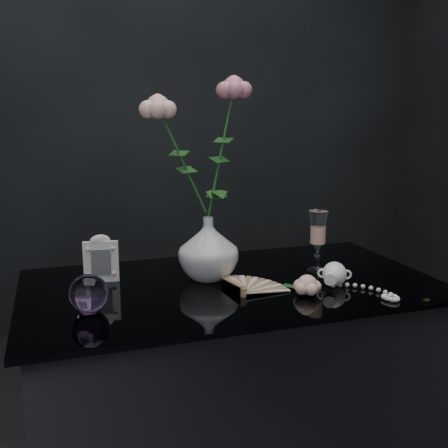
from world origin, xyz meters
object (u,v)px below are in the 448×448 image
object	(u,v)px
wine_glass	(318,242)
paperweight	(89,293)
loose_rose	(307,285)
picture_frame	(101,258)
vase	(208,248)
pearl_jar	(335,273)

from	to	relation	value
wine_glass	paperweight	size ratio (longest dim) A/B	2.01
wine_glass	loose_rose	bearing A→B (deg)	-124.68
wine_glass	picture_frame	bearing A→B (deg)	170.44
wine_glass	vase	bearing A→B (deg)	173.59
loose_rose	vase	bearing A→B (deg)	148.49
loose_rose	wine_glass	bearing A→B (deg)	70.37
vase	wine_glass	distance (m)	0.30
paperweight	pearl_jar	world-z (taller)	paperweight
wine_glass	paperweight	xyz separation A→B (m)	(-0.62, -0.11, -0.04)
loose_rose	pearl_jar	xyz separation A→B (m)	(0.10, 0.05, 0.01)
paperweight	loose_rose	distance (m)	0.51
loose_rose	pearl_jar	distance (m)	0.11
pearl_jar	loose_rose	bearing A→B (deg)	-126.86
vase	paperweight	distance (m)	0.35
picture_frame	loose_rose	distance (m)	0.53
vase	pearl_jar	xyz separation A→B (m)	(0.29, -0.15, -0.05)
vase	paperweight	size ratio (longest dim) A/B	1.95
picture_frame	pearl_jar	xyz separation A→B (m)	(0.56, -0.21, -0.03)
pearl_jar	vase	bearing A→B (deg)	-179.50
vase	wine_glass	world-z (taller)	wine_glass
picture_frame	vase	bearing A→B (deg)	-3.75
picture_frame	paperweight	distance (m)	0.21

